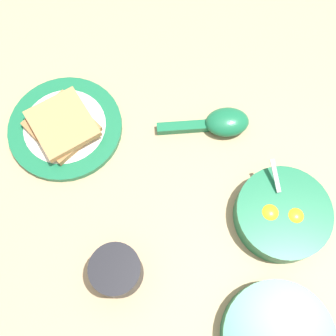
# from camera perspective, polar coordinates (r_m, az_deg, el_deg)

# --- Properties ---
(ground_plane) EXTENTS (3.00, 3.00, 0.00)m
(ground_plane) POSITION_cam_1_polar(r_m,az_deg,el_deg) (0.69, 0.37, -3.20)
(ground_plane) COLOR tan
(egg_bowl) EXTENTS (0.16, 0.16, 0.07)m
(egg_bowl) POSITION_cam_1_polar(r_m,az_deg,el_deg) (0.68, 16.21, -6.45)
(egg_bowl) COLOR #196B42
(egg_bowl) RESTS_ON ground_plane
(toast_plate) EXTENTS (0.21, 0.21, 0.01)m
(toast_plate) POSITION_cam_1_polar(r_m,az_deg,el_deg) (0.75, -14.66, 5.72)
(toast_plate) COLOR #196B42
(toast_plate) RESTS_ON ground_plane
(toast_sandwich) EXTENTS (0.15, 0.15, 0.03)m
(toast_sandwich) POSITION_cam_1_polar(r_m,az_deg,el_deg) (0.73, -15.12, 6.03)
(toast_sandwich) COLOR #9E7042
(toast_sandwich) RESTS_ON toast_plate
(soup_spoon) EXTENTS (0.08, 0.17, 0.04)m
(soup_spoon) POSITION_cam_1_polar(r_m,az_deg,el_deg) (0.72, 7.65, 6.52)
(soup_spoon) COLOR #196B42
(soup_spoon) RESTS_ON ground_plane
(drinking_cup) EXTENTS (0.08, 0.08, 0.08)m
(drinking_cup) POSITION_cam_1_polar(r_m,az_deg,el_deg) (0.62, -7.40, -14.60)
(drinking_cup) COLOR black
(drinking_cup) RESTS_ON ground_plane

